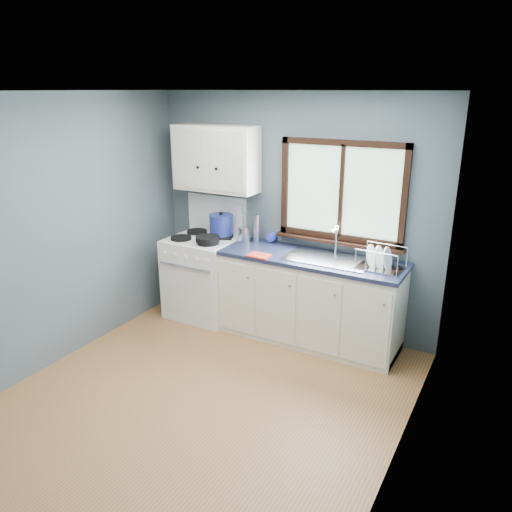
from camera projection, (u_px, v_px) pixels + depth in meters
The scene contains 18 objects.
floor at pixel (199, 403), 4.21m from camera, with size 3.20×3.60×0.02m, color #A36C3B.
ceiling at pixel (186, 89), 3.41m from camera, with size 3.20×3.60×0.02m, color white.
wall_back at pixel (293, 214), 5.31m from camera, with size 3.20×0.02×2.50m, color #4F5D64.
wall_left at pixel (49, 235), 4.55m from camera, with size 0.02×3.60×2.50m, color #4F5D64.
wall_right at pixel (406, 305), 3.07m from camera, with size 0.02×3.60×2.50m, color #4F5D64.
gas_range at pixel (204, 275), 5.71m from camera, with size 0.76×0.69×1.36m.
base_cabinets at pixel (310, 303), 5.15m from camera, with size 1.85×0.60×0.88m.
countertop at pixel (311, 258), 4.99m from camera, with size 1.89×0.64×0.04m, color black.
sink at pixel (328, 265), 4.92m from camera, with size 0.84×0.46×0.44m.
window at pixel (341, 199), 4.96m from camera, with size 1.36×0.10×1.03m.
upper_cabinets at pixel (216, 158), 5.37m from camera, with size 0.95×0.35×0.70m.
skillet at pixel (208, 239), 5.34m from camera, with size 0.41×0.34×0.05m.
stockpot at pixel (221, 224), 5.56m from camera, with size 0.28×0.28×0.26m.
utensil_crock at pixel (244, 234), 5.44m from camera, with size 0.16×0.16×0.42m.
thermos at pixel (256, 228), 5.42m from camera, with size 0.07×0.07×0.31m, color silver.
soap_bottle at pixel (270, 231), 5.39m from camera, with size 0.10×0.10×0.26m, color #343BD1.
dish_towel at pixel (259, 255), 4.99m from camera, with size 0.22×0.16×0.02m, color red.
dish_rack at pixel (380, 263), 4.65m from camera, with size 0.43×0.34×0.21m.
Camera 1 is at (2.17, -2.91, 2.52)m, focal length 35.00 mm.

